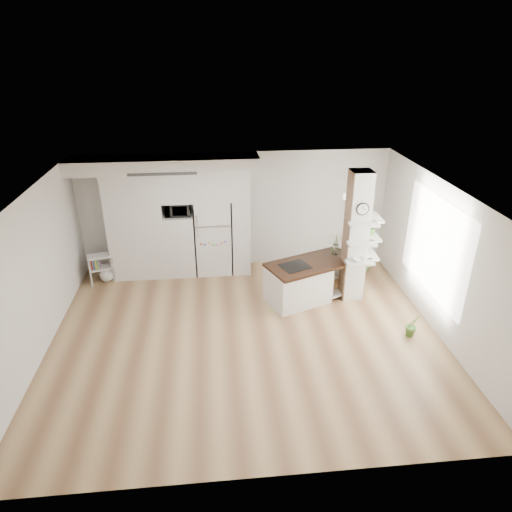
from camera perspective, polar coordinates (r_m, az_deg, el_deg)
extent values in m
cube|color=tan|center=(8.48, -1.23, -9.92)|extent=(7.00, 6.00, 0.01)
cube|color=white|center=(7.26, -1.43, 7.73)|extent=(7.00, 6.00, 0.04)
cube|color=silver|center=(10.53, -2.62, 5.69)|extent=(7.00, 0.04, 2.70)
cube|color=silver|center=(5.30, 1.37, -16.74)|extent=(7.00, 0.04, 2.70)
cube|color=silver|center=(8.31, -26.17, -2.71)|extent=(0.04, 6.00, 2.70)
cube|color=silver|center=(8.73, 22.22, -0.60)|extent=(0.04, 6.00, 2.70)
cube|color=silver|center=(10.40, -14.72, 3.71)|extent=(1.20, 0.65, 2.40)
cube|color=silver|center=(10.48, -9.43, 1.48)|extent=(0.65, 0.65, 1.42)
cube|color=silver|center=(10.01, -9.99, 8.64)|extent=(0.65, 0.65, 0.65)
cube|color=silver|center=(9.98, -5.64, 8.85)|extent=(0.85, 0.65, 0.65)
cube|color=silver|center=(10.28, -1.94, 4.31)|extent=(0.40, 0.65, 2.40)
cube|color=silver|center=(9.88, -11.53, 11.16)|extent=(4.00, 0.70, 0.30)
cube|color=#262626|center=(9.58, -11.64, 10.02)|extent=(1.40, 0.04, 0.06)
cube|color=white|center=(10.39, -5.36, 2.52)|extent=(0.78, 0.66, 1.75)
cube|color=#B2B2B7|center=(9.94, -5.42, 3.69)|extent=(0.78, 0.01, 0.03)
cube|color=silver|center=(9.28, 12.39, 2.29)|extent=(0.40, 0.40, 2.70)
cube|color=#9A7756|center=(9.22, 11.15, 2.25)|extent=(0.02, 0.40, 2.70)
cube|color=#9A7756|center=(9.46, 12.02, 2.79)|extent=(0.40, 0.02, 2.70)
cylinder|color=black|center=(8.86, 13.18, 5.75)|extent=(0.25, 0.03, 0.25)
cylinder|color=white|center=(8.84, 13.21, 5.72)|extent=(0.21, 0.01, 0.21)
plane|color=white|center=(8.90, 21.43, 1.11)|extent=(0.00, 2.40, 2.40)
cylinder|color=white|center=(7.89, 10.97, 4.29)|extent=(0.12, 0.12, 0.10)
cube|color=silver|center=(9.34, 5.27, -3.60)|extent=(1.40, 1.17, 0.77)
cube|color=silver|center=(9.94, 9.43, -3.85)|extent=(0.89, 0.96, 0.04)
cube|color=silver|center=(9.98, 10.95, -2.00)|extent=(0.32, 0.73, 0.77)
cube|color=black|center=(9.32, 7.03, -0.92)|extent=(2.03, 1.50, 0.05)
cube|color=black|center=(9.09, 4.90, -1.29)|extent=(0.68, 0.63, 0.01)
cube|color=olive|center=(9.85, 9.27, -3.24)|extent=(0.44, 0.39, 0.23)
cylinder|color=white|center=(9.68, 9.89, 0.82)|extent=(0.12, 0.12, 0.22)
cube|color=silver|center=(10.64, -20.04, -1.72)|extent=(0.12, 0.31, 0.65)
cube|color=silver|center=(10.65, -17.28, -1.27)|extent=(0.12, 0.31, 0.65)
cube|color=silver|center=(10.51, -18.89, 0.01)|extent=(0.61, 0.45, 0.03)
cube|color=silver|center=(10.63, -18.68, -1.37)|extent=(0.59, 0.45, 0.03)
sphere|color=white|center=(10.71, -18.14, -2.23)|extent=(0.32, 0.32, 0.32)
imported|color=#4B8334|center=(8.82, 18.95, -8.19)|extent=(0.29, 0.26, 0.45)
imported|color=#4B8334|center=(10.96, 13.55, -0.58)|extent=(0.32, 0.32, 0.45)
imported|color=#2D2D2D|center=(10.11, -9.79, 5.82)|extent=(0.54, 0.37, 0.30)
imported|color=#4B8334|center=(9.40, 14.23, 3.57)|extent=(0.27, 0.23, 0.30)
imported|color=white|center=(9.16, 12.74, -0.45)|extent=(0.22, 0.22, 0.05)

